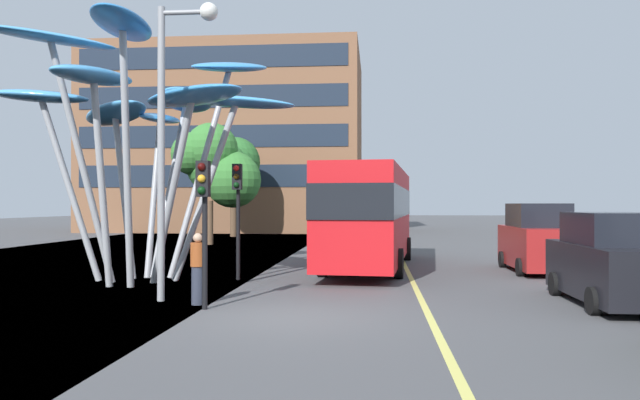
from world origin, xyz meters
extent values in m
cube|color=#4C4C4F|center=(0.00, 0.00, -0.05)|extent=(120.00, 240.00, 0.10)
cube|color=#E0D666|center=(2.95, 0.00, 0.00)|extent=(0.16, 144.00, 0.01)
cube|color=red|center=(1.62, 10.06, 1.98)|extent=(3.47, 11.31, 3.26)
cube|color=black|center=(1.62, 10.06, 2.43)|extent=(3.51, 11.42, 1.04)
cube|color=yellow|center=(2.13, 15.54, 3.31)|extent=(1.35, 0.22, 0.36)
cube|color=#B2B2B7|center=(1.62, 10.06, 3.73)|extent=(2.19, 4.05, 0.24)
cylinder|color=black|center=(3.16, 13.38, 0.48)|extent=(0.37, 0.98, 0.96)
cylinder|color=black|center=(0.71, 13.61, 0.48)|extent=(0.37, 0.98, 0.96)
cylinder|color=black|center=(2.56, 6.90, 0.48)|extent=(0.37, 0.98, 0.96)
cylinder|color=black|center=(0.11, 7.13, 0.48)|extent=(0.37, 0.98, 0.96)
cylinder|color=#9EA0A5|center=(-3.39, 5.79, 2.76)|extent=(2.08, 0.40, 5.58)
ellipsoid|color=#4299E0|center=(-2.45, 5.88, 5.52)|extent=(3.74, 1.50, 0.59)
cylinder|color=#9EA0A5|center=(-3.92, 7.14, 3.53)|extent=(1.81, 1.91, 7.13)
ellipsoid|color=#388EDB|center=(-3.15, 7.96, 7.07)|extent=(3.20, 3.27, 0.96)
cylinder|color=#9EA0A5|center=(-5.07, 7.48, 3.03)|extent=(0.59, 2.56, 6.14)
ellipsoid|color=#4299E0|center=(-4.89, 8.65, 6.07)|extent=(1.99, 3.06, 1.00)
cylinder|color=#9EA0A5|center=(-5.47, 6.99, 2.65)|extent=(0.33, 1.69, 5.36)
ellipsoid|color=#388EDB|center=(-5.52, 7.73, 5.30)|extent=(1.41, 3.35, 0.89)
cylinder|color=#9EA0A5|center=(-6.26, 6.40, 2.67)|extent=(1.27, 1.17, 5.40)
ellipsoid|color=#4CA3E5|center=(-6.75, 6.85, 5.35)|extent=(3.55, 3.39, 0.93)
cylinder|color=#9EA0A5|center=(-7.52, 5.34, 2.83)|extent=(1.99, 0.44, 5.73)
ellipsoid|color=#4CA3E5|center=(-8.41, 5.23, 5.67)|extent=(3.07, 1.53, 0.58)
cylinder|color=#9EA0A5|center=(-6.80, 4.64, 3.58)|extent=(1.72, 1.25, 7.21)
ellipsoid|color=#4CA3E5|center=(-7.52, 4.15, 7.16)|extent=(3.79, 3.11, 0.55)
cylinder|color=#9EA0A5|center=(-5.84, 3.89, 2.95)|extent=(0.43, 0.90, 5.92)
ellipsoid|color=#4CA3E5|center=(-5.94, 3.56, 5.90)|extent=(1.96, 3.23, 0.64)
cylinder|color=#9EA0A5|center=(-5.00, 3.62, 3.58)|extent=(0.42, 1.29, 7.20)
ellipsoid|color=#2D7FD1|center=(-4.91, 3.09, 7.17)|extent=(2.05, 3.82, 0.52)
cylinder|color=#9EA0A5|center=(-4.01, 4.49, 2.67)|extent=(1.85, 1.56, 5.41)
ellipsoid|color=#388EDB|center=(-3.22, 3.85, 5.34)|extent=(4.08, 3.77, 0.41)
cylinder|color=black|center=(-1.99, 0.75, 1.66)|extent=(0.12, 0.12, 3.32)
cube|color=black|center=(-1.99, 0.61, 2.92)|extent=(0.28, 0.24, 0.80)
sphere|color=#390706|center=(-1.99, 0.48, 3.18)|extent=(0.18, 0.18, 0.18)
sphere|color=orange|center=(-1.99, 0.48, 2.92)|extent=(0.18, 0.18, 0.18)
sphere|color=black|center=(-1.99, 0.48, 2.66)|extent=(0.18, 0.18, 0.18)
cylinder|color=black|center=(-2.45, 6.14, 1.80)|extent=(0.12, 0.12, 3.61)
cube|color=black|center=(-2.45, 6.00, 3.21)|extent=(0.28, 0.24, 0.80)
sphere|color=red|center=(-2.45, 5.87, 3.47)|extent=(0.18, 0.18, 0.18)
sphere|color=#3A2707|center=(-2.45, 5.87, 3.21)|extent=(0.18, 0.18, 0.18)
sphere|color=black|center=(-2.45, 5.87, 2.95)|extent=(0.18, 0.18, 0.18)
cube|color=black|center=(7.37, 2.20, 0.80)|extent=(1.85, 4.57, 1.23)
cube|color=black|center=(7.37, 2.20, 1.79)|extent=(1.71, 2.51, 0.75)
cylinder|color=black|center=(8.29, 3.61, 0.30)|extent=(0.20, 0.60, 0.60)
cylinder|color=black|center=(6.44, 3.61, 0.30)|extent=(0.20, 0.60, 0.60)
cylinder|color=black|center=(6.44, 0.78, 0.30)|extent=(0.20, 0.60, 0.60)
cube|color=maroon|center=(7.46, 9.27, 0.87)|extent=(1.85, 4.57, 1.39)
cube|color=black|center=(7.46, 9.27, 1.98)|extent=(1.70, 2.52, 0.82)
cylinder|color=black|center=(8.38, 10.69, 0.30)|extent=(0.20, 0.60, 0.60)
cylinder|color=black|center=(6.53, 10.69, 0.30)|extent=(0.20, 0.60, 0.60)
cylinder|color=black|center=(8.38, 7.85, 0.30)|extent=(0.20, 0.60, 0.60)
cylinder|color=black|center=(6.53, 7.85, 0.30)|extent=(0.20, 0.60, 0.60)
cylinder|color=gray|center=(-3.38, 1.80, 3.59)|extent=(0.18, 0.18, 7.17)
cylinder|color=gray|center=(-2.79, 1.80, 7.02)|extent=(1.18, 0.12, 0.12)
sphere|color=silver|center=(-2.19, 1.80, 7.02)|extent=(0.44, 0.44, 0.44)
cylinder|color=brown|center=(-7.81, 22.41, 1.28)|extent=(0.38, 0.38, 2.57)
sphere|color=#387A33|center=(-7.88, 22.95, 5.61)|extent=(3.16, 3.16, 3.16)
sphere|color=#387A33|center=(-6.61, 23.09, 3.82)|extent=(3.36, 3.36, 3.36)
sphere|color=#387A33|center=(-7.84, 23.43, 4.70)|extent=(3.33, 3.33, 3.33)
sphere|color=#387A33|center=(-8.95, 22.75, 5.35)|extent=(2.55, 2.55, 2.55)
cylinder|color=brown|center=(-8.48, 31.27, 1.38)|extent=(0.49, 0.49, 2.76)
sphere|color=#2D6B2D|center=(-8.56, 31.42, 5.20)|extent=(3.34, 3.34, 3.34)
sphere|color=#2D6B2D|center=(-9.32, 31.10, 5.27)|extent=(3.72, 3.72, 3.72)
sphere|color=#2D6B2D|center=(-8.55, 32.08, 5.48)|extent=(3.73, 3.73, 3.73)
sphere|color=#2D6B2D|center=(-8.78, 30.32, 5.18)|extent=(3.00, 3.00, 3.00)
cylinder|color=#2D3342|center=(-2.33, 1.36, 0.45)|extent=(0.29, 0.29, 0.90)
cylinder|color=#99471E|center=(-2.33, 1.36, 1.18)|extent=(0.34, 0.34, 0.56)
sphere|color=tan|center=(-2.33, 1.36, 1.57)|extent=(0.22, 0.22, 0.22)
cube|color=brown|center=(-11.35, 43.05, 7.98)|extent=(23.48, 14.78, 15.96)
cube|color=#1E2838|center=(-11.35, 35.64, 4.63)|extent=(22.07, 0.08, 1.79)
cube|color=#1E2838|center=(-11.35, 35.64, 7.82)|extent=(22.07, 0.08, 1.79)
cube|color=#1E2838|center=(-11.35, 35.64, 11.01)|extent=(22.07, 0.08, 1.79)
cube|color=#1E2838|center=(-11.35, 35.64, 14.20)|extent=(22.07, 0.08, 1.79)
camera|label=1|loc=(1.83, -12.77, 2.36)|focal=34.59mm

